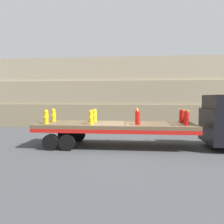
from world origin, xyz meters
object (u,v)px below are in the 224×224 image
Objects in this scene: fire_hydrant_red_near_2 at (138,118)px; fire_hydrant_red_far_2 at (137,116)px; fire_hydrant_yellow_near_1 at (91,117)px; fire_hydrant_red_near_3 at (186,118)px; fire_hydrant_yellow_near_0 at (46,117)px; fire_hydrant_yellow_far_0 at (54,115)px; flatbed_trailer at (107,127)px; fire_hydrant_yellow_far_1 at (95,115)px; fire_hydrant_red_far_3 at (182,116)px.

fire_hydrant_red_far_2 is at bearing 90.00° from fire_hydrant_red_near_2.
fire_hydrant_yellow_near_1 is 1.00× the size of fire_hydrant_red_near_3.
fire_hydrant_yellow_far_0 is at bearing 90.00° from fire_hydrant_yellow_near_0.
flatbed_trailer is 3.36m from fire_hydrant_yellow_far_0.
fire_hydrant_yellow_far_0 and fire_hydrant_red_far_2 have the same top height.
flatbed_trailer is at bearing -35.16° from fire_hydrant_yellow_far_1.
fire_hydrant_yellow_near_1 is 2.47m from fire_hydrant_red_near_2.
fire_hydrant_yellow_near_1 is at bearing -90.00° from fire_hydrant_yellow_far_1.
fire_hydrant_yellow_near_1 reaches higher than flatbed_trailer.
fire_hydrant_red_near_3 and fire_hydrant_red_far_3 have the same top height.
fire_hydrant_yellow_near_0 and fire_hydrant_yellow_far_1 have the same top height.
flatbed_trailer is at bearing -172.33° from fire_hydrant_red_far_3.
fire_hydrant_red_far_3 is (2.47, 0.00, 0.00)m from fire_hydrant_red_far_2.
fire_hydrant_red_near_3 is at bearing -90.00° from fire_hydrant_red_far_3.
fire_hydrant_red_far_2 is at bearing 180.00° from fire_hydrant_red_far_3.
fire_hydrant_yellow_near_1 is at bearing -24.32° from fire_hydrant_yellow_far_0.
fire_hydrant_red_near_2 is 2.47m from fire_hydrant_red_near_3.
fire_hydrant_yellow_far_1 is 1.00× the size of fire_hydrant_red_far_2.
flatbed_trailer is 4.22m from fire_hydrant_red_near_3.
fire_hydrant_yellow_near_1 is 1.00× the size of fire_hydrant_red_far_3.
fire_hydrant_yellow_far_1 is 2.47m from fire_hydrant_red_far_2.
fire_hydrant_yellow_near_1 is 2.71m from fire_hydrant_red_far_2.
flatbed_trailer is 1.86m from fire_hydrant_red_far_2.
fire_hydrant_yellow_far_0 and fire_hydrant_red_near_3 have the same top height.
fire_hydrant_red_near_2 is at bearing 180.00° from fire_hydrant_red_near_3.
fire_hydrant_red_near_3 is at bearing 0.00° from fire_hydrant_yellow_near_1.
flatbed_trailer is 1.14m from fire_hydrant_yellow_near_1.
flatbed_trailer is 11.30× the size of fire_hydrant_yellow_near_0.
fire_hydrant_yellow_far_0 is 2.71m from fire_hydrant_yellow_near_1.
fire_hydrant_yellow_near_0 is at bearing -155.68° from fire_hydrant_yellow_far_1.
fire_hydrant_yellow_far_0 and fire_hydrant_red_near_2 have the same top height.
fire_hydrant_yellow_far_1 and fire_hydrant_red_near_3 have the same top height.
fire_hydrant_red_far_2 reaches higher than flatbed_trailer.
fire_hydrant_red_near_3 is (4.14, -0.56, 0.60)m from flatbed_trailer.
fire_hydrant_yellow_far_1 is 1.00× the size of fire_hydrant_red_far_3.
fire_hydrant_yellow_far_1 is (2.47, 1.12, 0.00)m from fire_hydrant_yellow_near_0.
fire_hydrant_red_near_2 is at bearing -90.00° from fire_hydrant_red_far_2.
fire_hydrant_red_far_3 is (7.40, 1.12, 0.00)m from fire_hydrant_yellow_near_0.
fire_hydrant_red_far_2 is at bearing 0.00° from fire_hydrant_yellow_far_0.
fire_hydrant_yellow_near_1 is (2.47, 0.00, 0.00)m from fire_hydrant_yellow_near_0.
fire_hydrant_yellow_near_0 is 1.12m from fire_hydrant_yellow_far_0.
fire_hydrant_yellow_near_1 is at bearing -144.84° from flatbed_trailer.
fire_hydrant_yellow_far_0 reaches higher than flatbed_trailer.
fire_hydrant_yellow_far_1 and fire_hydrant_red_far_2 have the same top height.
fire_hydrant_yellow_far_0 is 7.49m from fire_hydrant_red_near_3.
fire_hydrant_red_far_2 is at bearing 155.68° from fire_hydrant_red_near_3.
fire_hydrant_yellow_near_1 is at bearing 0.00° from fire_hydrant_yellow_near_0.
fire_hydrant_yellow_far_0 is at bearing 167.26° from fire_hydrant_red_near_2.
flatbed_trailer is at bearing 35.16° from fire_hydrant_yellow_near_1.
fire_hydrant_yellow_near_0 is 7.40m from fire_hydrant_red_near_3.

